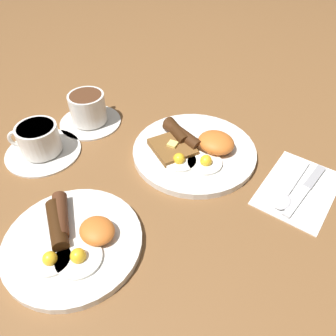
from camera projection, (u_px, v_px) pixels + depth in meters
name	position (u px, v px, depth m)	size (l,w,h in m)	color
ground_plane	(194.00, 154.00, 0.75)	(3.00, 3.00, 0.00)	brown
breakfast_plate_near	(194.00, 149.00, 0.74)	(0.28, 0.28, 0.05)	silver
breakfast_plate_far	(73.00, 240.00, 0.57)	(0.24, 0.24, 0.04)	silver
teacup_near	(89.00, 111.00, 0.82)	(0.15, 0.15, 0.08)	silver
teacup_far	(40.00, 142.00, 0.73)	(0.17, 0.17, 0.07)	silver
napkin	(299.00, 189.00, 0.67)	(0.13, 0.19, 0.01)	white
knife	(307.00, 187.00, 0.67)	(0.02, 0.17, 0.01)	silver
spoon	(286.00, 196.00, 0.65)	(0.03, 0.17, 0.01)	silver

